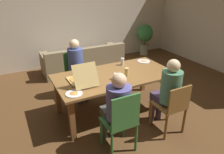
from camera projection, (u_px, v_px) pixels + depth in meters
The scene contains 18 objects.
ground_plane at pixel (114, 110), 4.05m from camera, with size 20.00×20.00×0.00m, color #55371C.
back_wall at pixel (65, 14), 5.82m from camera, with size 7.03×0.12×2.85m, color beige.
side_wall_right at pixel (215, 15), 5.65m from camera, with size 0.12×4.97×2.85m, color beige.
dining_table at pixel (115, 79), 3.78m from camera, with size 2.11×1.07×0.74m.
chair_0 at pixel (75, 72), 4.44m from camera, with size 0.41×0.39×0.93m.
person_0 at pixel (77, 65), 4.24m from camera, with size 0.30×0.51×1.23m.
chair_1 at pixel (172, 106), 3.26m from camera, with size 0.43×0.44×0.87m.
person_1 at pixel (168, 89), 3.27m from camera, with size 0.31×0.50×1.23m.
chair_2 at pixel (122, 120), 2.84m from camera, with size 0.44×0.40×0.96m.
person_2 at pixel (117, 105), 2.89m from camera, with size 0.34×0.51×1.20m.
pizza_box_0 at pixel (81, 79), 3.46m from camera, with size 0.39×0.56×0.37m.
plate_0 at pixel (144, 61), 4.35m from camera, with size 0.26×0.26×0.03m.
plate_1 at pixel (74, 93), 3.09m from camera, with size 0.25×0.25×0.03m.
drinking_glass_0 at pixel (127, 72), 3.66m from camera, with size 0.07×0.07×0.15m, color #DAC266.
drinking_glass_1 at pixel (116, 76), 3.55m from camera, with size 0.07×0.07×0.10m, color silver.
drinking_glass_2 at pixel (122, 62), 4.15m from camera, with size 0.07×0.07×0.14m, color silver.
couch at pixel (84, 61), 5.77m from camera, with size 2.16×0.83×0.71m.
potted_plant at pixel (145, 36), 6.90m from camera, with size 0.51×0.51×1.00m.
Camera 1 is at (-1.63, -3.02, 2.25)m, focal length 33.80 mm.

